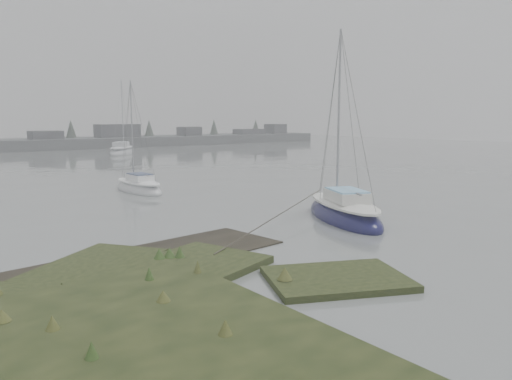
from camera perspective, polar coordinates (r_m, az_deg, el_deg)
The scene contains 5 objects.
ground at distance 40.21m, azimuth -25.01°, elevation 1.47°, with size 160.00×160.00×0.00m, color slate.
far_shoreline at distance 79.42m, azimuth -11.18°, elevation 5.66°, with size 60.00×8.00×4.15m.
sailboat_main at distance 21.06m, azimuth 10.01°, elevation -2.67°, with size 4.24×6.26×8.44m.
sailboat_white at distance 29.47m, azimuth -13.26°, elevation 0.24°, with size 1.66×4.85×6.82m.
sailboat_far_b at distance 60.69m, azimuth -15.08°, elevation 4.26°, with size 5.81×6.47×9.28m.
Camera 1 is at (-8.75, -9.02, 4.20)m, focal length 35.00 mm.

